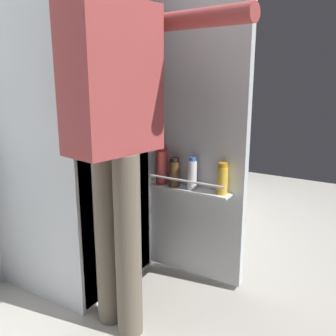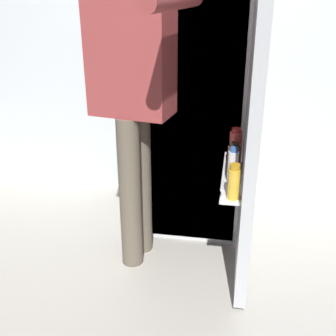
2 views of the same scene
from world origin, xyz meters
TOP-DOWN VIEW (x-y plane):
  - ground_plane at (0.00, 0.00)m, footprint 5.79×5.79m
  - kitchen_wall at (0.00, 0.94)m, footprint 4.40×0.10m
  - refrigerator at (0.03, 0.52)m, footprint 0.67×1.23m
  - person at (-0.25, 0.04)m, footprint 0.56×0.78m

SIDE VIEW (x-z plane):
  - ground_plane at x=0.00m, z-range 0.00..0.00m
  - refrigerator at x=0.03m, z-range 0.00..1.70m
  - person at x=-0.25m, z-range 0.18..1.91m
  - kitchen_wall at x=0.00m, z-range 0.00..2.56m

